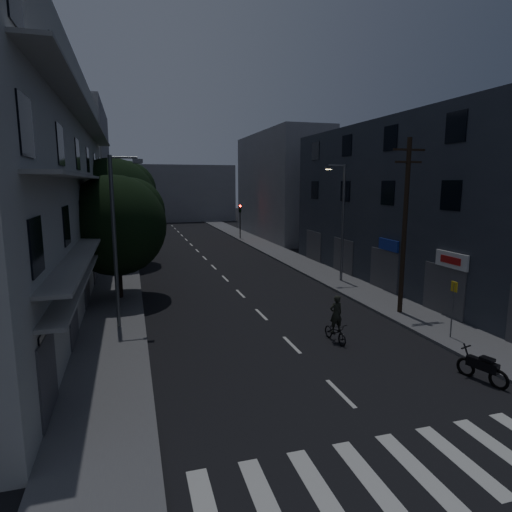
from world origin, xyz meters
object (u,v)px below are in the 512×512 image
motorcycle (482,368)px  cyclist (336,326)px  bus_stop_sign (453,299)px  utility_pole (405,223)px

motorcycle → cyclist: (-3.21, 4.93, 0.22)m
bus_stop_sign → motorcycle: bus_stop_sign is taller
utility_pole → cyclist: (-5.08, -2.60, -4.16)m
bus_stop_sign → motorcycle: 4.29m
utility_pole → cyclist: bearing=-152.9°
bus_stop_sign → motorcycle: (-1.79, -3.63, -1.41)m
bus_stop_sign → cyclist: size_ratio=1.20×
utility_pole → cyclist: 7.06m
utility_pole → motorcycle: utility_pole is taller
motorcycle → utility_pole: bearing=60.5°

